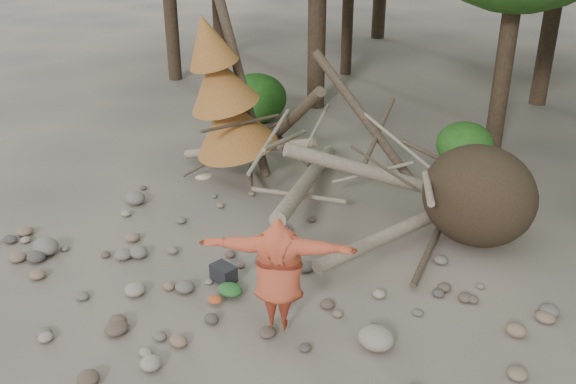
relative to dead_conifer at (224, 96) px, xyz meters
The scene contains 12 objects.
ground 5.05m from the dead_conifer, 47.26° to the right, with size 120.00×120.00×0.00m, color #514C44.
deadfall_pile 5.33m from the dead_conifer, ahead, with size 8.55×5.24×3.30m.
dead_conifer is the anchor object (origin of this frame).
bush_left 4.72m from the dead_conifer, 121.92° to the left, with size 1.80×1.80×1.44m, color #1F4E15.
bush_mid 6.11m from the dead_conifer, 48.52° to the left, with size 1.40×1.40×1.12m, color #29631C.
frisbee_thrower 5.86m from the dead_conifer, 38.91° to the right, with size 2.76×1.76×2.19m.
backpack 4.73m from the dead_conifer, 47.77° to the right, with size 0.44×0.29×0.29m, color black.
cloth_green 5.14m from the dead_conifer, 46.40° to the right, with size 0.45×0.37×0.17m, color #245A24.
cloth_orange 5.37m from the dead_conifer, 49.35° to the right, with size 0.26×0.21×0.10m, color #AF471E.
boulder_front_left 4.96m from the dead_conifer, 95.74° to the right, with size 0.52×0.46×0.31m, color #6C655A.
boulder_mid_right 6.92m from the dead_conifer, 27.30° to the right, with size 0.56×0.50×0.34m, color gray.
boulder_mid_left 2.99m from the dead_conifer, 111.45° to the right, with size 0.47×0.42×0.28m, color #696258.
Camera 1 is at (6.56, -6.61, 6.24)m, focal length 40.00 mm.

